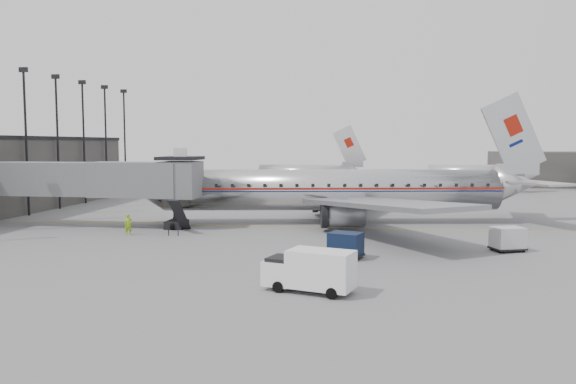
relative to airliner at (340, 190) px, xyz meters
name	(u,v)px	position (x,y,z in m)	size (l,w,h in m)	color
ground	(274,237)	(-4.83, -9.13, -3.12)	(160.00, 160.00, 0.00)	slate
apron_line	(317,227)	(-1.83, -3.13, -3.11)	(0.15, 60.00, 0.01)	gold
jet_bridge	(97,180)	(-21.49, -5.46, 1.06)	(21.00, 6.20, 7.10)	slate
floodlight_masts	(42,135)	(-32.33, 3.87, 5.25)	(0.90, 42.25, 15.25)	black
distant_aircraft_near	(306,174)	(-6.62, 32.87, -0.38)	(16.39, 3.20, 10.26)	silver
distant_aircraft_mid	(476,174)	(19.38, 36.87, -0.38)	(16.39, 3.20, 10.26)	silver
airliner	(340,190)	(0.00, 0.00, 0.00)	(38.99, 35.86, 12.40)	silver
service_van	(310,270)	(-0.33, -25.11, -1.98)	(4.92, 3.04, 2.17)	white
baggage_cart_navy	(346,245)	(1.17, -16.47, -2.22)	(2.58, 2.26, 1.70)	black
baggage_cart_white	(508,238)	(12.30, -12.52, -2.22)	(2.57, 2.26, 1.68)	silver
ramp_worker	(128,225)	(-16.83, -9.57, -2.26)	(0.63, 0.41, 1.72)	#87B915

